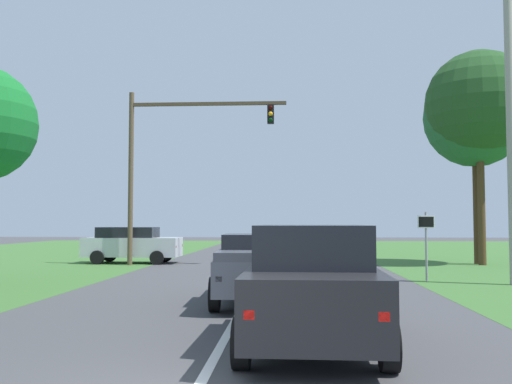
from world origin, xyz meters
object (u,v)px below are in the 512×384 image
Objects in this scene: red_suv_near at (312,283)px; keep_moving_sign at (426,237)px; traffic_light at (170,151)px; oak_tree_right at (475,117)px; crossing_suv_far at (132,244)px; utility_pole_right at (511,139)px; pickup_truck_lead at (258,267)px; extra_tree_1 at (479,104)px.

keep_moving_sign is at bearing 67.22° from red_suv_near.
red_suv_near is 0.56× the size of traffic_light.
oak_tree_right is (8.95, 18.92, 6.27)m from red_suv_near.
oak_tree_right reaches higher than crossing_suv_far.
pickup_truck_lead is at bearing -150.42° from utility_pole_right.
red_suv_near is 21.39m from extra_tree_1.
traffic_light is 0.85× the size of oak_tree_right.
utility_pole_right is at bearing -30.28° from traffic_light.
traffic_light reaches higher than pickup_truck_lead.
red_suv_near is 0.95× the size of pickup_truck_lead.
crossing_suv_far is 18.19m from utility_pole_right.
pickup_truck_lead is (-1.16, 4.91, -0.12)m from red_suv_near.
keep_moving_sign is 11.11m from oak_tree_right.
pickup_truck_lead is 18.07m from extra_tree_1.
crossing_suv_far is 0.49× the size of utility_pole_right.
extra_tree_1 is (4.50, 7.65, 6.29)m from keep_moving_sign.
crossing_suv_far reaches higher than pickup_truck_lead.
oak_tree_right reaches higher than red_suv_near.
crossing_suv_far is at bearing 149.71° from utility_pole_right.
red_suv_near is at bearing -112.78° from keep_moving_sign.
pickup_truck_lead is 14.07m from traffic_light.
oak_tree_right reaches higher than utility_pole_right.
pickup_truck_lead is at bearing -134.69° from keep_moving_sign.
keep_moving_sign is at bearing -118.39° from oak_tree_right.
oak_tree_right reaches higher than pickup_truck_lead.
extra_tree_1 reaches higher than keep_moving_sign.
keep_moving_sign is 15.04m from crossing_suv_far.
crossing_suv_far is (-12.75, 7.95, -0.60)m from keep_moving_sign.
traffic_light is 13.12m from keep_moving_sign.
extra_tree_1 reaches higher than utility_pole_right.
utility_pole_right reaches higher than red_suv_near.
red_suv_near is 0.47× the size of oak_tree_right.
utility_pole_right is at bearing 29.58° from pickup_truck_lead.
oak_tree_right is at bearing 1.35° from crossing_suv_far.
utility_pole_right reaches higher than pickup_truck_lead.
red_suv_near is at bearing -65.82° from crossing_suv_far.
crossing_suv_far is (-2.18, 1.27, -4.56)m from traffic_light.
pickup_truck_lead is 0.47× the size of extra_tree_1.
extra_tree_1 is at bearing -91.69° from oak_tree_right.
oak_tree_right is 0.88m from extra_tree_1.
red_suv_near is 0.48× the size of utility_pole_right.
pickup_truck_lead is 10.20m from utility_pole_right.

